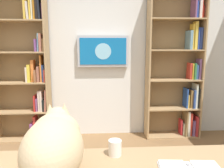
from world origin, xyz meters
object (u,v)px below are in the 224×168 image
coffee_mug (115,148)px  wall_mounted_tv (103,51)px  bookshelf_right (27,69)px  bookshelf_left (180,69)px  cat (54,144)px

coffee_mug → wall_mounted_tv: bearing=-89.5°
bookshelf_right → coffee_mug: bearing=118.9°
bookshelf_left → cat: bookshelf_left is taller
bookshelf_right → coffee_mug: bookshelf_right is taller
bookshelf_left → coffee_mug: bookshelf_left is taller
bookshelf_right → bookshelf_left: bearing=-180.0°
bookshelf_right → wall_mounted_tv: (-1.10, -0.08, 0.25)m
wall_mounted_tv → cat: wall_mounted_tv is taller
bookshelf_left → bookshelf_right: bookshelf_left is taller
bookshelf_left → coffee_mug: (1.14, 2.04, -0.26)m
bookshelf_right → cat: size_ratio=3.77×
bookshelf_right → coffee_mug: (-1.12, 2.04, -0.28)m
cat → coffee_mug: bearing=-149.5°
wall_mounted_tv → coffee_mug: (-0.02, 2.12, -0.53)m
bookshelf_left → wall_mounted_tv: (1.16, -0.08, 0.26)m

